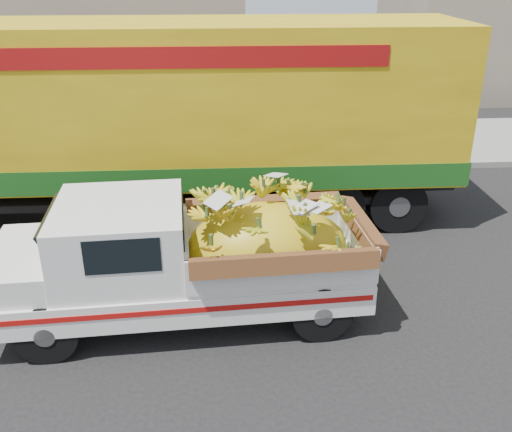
{
  "coord_description": "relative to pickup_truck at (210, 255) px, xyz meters",
  "views": [
    {
      "loc": [
        -0.01,
        -7.12,
        4.82
      ],
      "look_at": [
        0.56,
        0.71,
        1.27
      ],
      "focal_mm": 40.0,
      "sensor_mm": 36.0,
      "label": 1
    }
  ],
  "objects": [
    {
      "name": "ground",
      "position": [
        0.15,
        -0.06,
        -0.98
      ],
      "size": [
        100.0,
        100.0,
        0.0
      ],
      "primitive_type": "plane",
      "color": "black",
      "rests_on": "ground"
    },
    {
      "name": "curb",
      "position": [
        0.15,
        6.09,
        -0.9
      ],
      "size": [
        60.0,
        0.25,
        0.15
      ],
      "primitive_type": "cube",
      "color": "gray",
      "rests_on": "ground"
    },
    {
      "name": "sidewalk",
      "position": [
        0.15,
        8.19,
        -0.91
      ],
      "size": [
        60.0,
        4.0,
        0.14
      ],
      "primitive_type": "cube",
      "color": "gray",
      "rests_on": "ground"
    },
    {
      "name": "pickup_truck",
      "position": [
        0.0,
        0.0,
        0.0
      ],
      "size": [
        5.28,
        2.18,
        1.82
      ],
      "rotation": [
        0.0,
        0.0,
        0.06
      ],
      "color": "black",
      "rests_on": "ground"
    },
    {
      "name": "semi_trailer",
      "position": [
        -1.11,
        3.64,
        1.15
      ],
      "size": [
        12.01,
        2.63,
        3.8
      ],
      "rotation": [
        0.0,
        0.0,
        -0.01
      ],
      "color": "black",
      "rests_on": "ground"
    }
  ]
}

